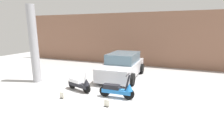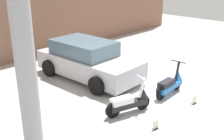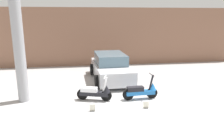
{
  "view_description": "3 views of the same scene",
  "coord_description": "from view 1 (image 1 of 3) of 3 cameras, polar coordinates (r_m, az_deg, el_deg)",
  "views": [
    {
      "loc": [
        2.74,
        -5.62,
        2.7
      ],
      "look_at": [
        -0.31,
        1.97,
        0.75
      ],
      "focal_mm": 28.0,
      "sensor_mm": 36.0,
      "label": 1
    },
    {
      "loc": [
        -6.72,
        -3.77,
        3.86
      ],
      "look_at": [
        -0.77,
        1.84,
        0.83
      ],
      "focal_mm": 45.0,
      "sensor_mm": 36.0,
      "label": 2
    },
    {
      "loc": [
        -1.88,
        -7.51,
        3.24
      ],
      "look_at": [
        -0.45,
        1.99,
        0.88
      ],
      "focal_mm": 35.0,
      "sensor_mm": 36.0,
      "label": 3
    }
  ],
  "objects": [
    {
      "name": "scooter_front_right",
      "position": [
        6.92,
        1.98,
        -6.37
      ],
      "size": [
        1.45,
        0.52,
        1.01
      ],
      "rotation": [
        0.0,
        0.0,
        0.04
      ],
      "color": "black",
      "rests_on": "ground_plane"
    },
    {
      "name": "scooter_front_left",
      "position": [
        7.82,
        -10.48,
        -4.31
      ],
      "size": [
        1.37,
        0.68,
        0.99
      ],
      "rotation": [
        0.0,
        0.0,
        -0.3
      ],
      "color": "black",
      "rests_on": "ground_plane"
    },
    {
      "name": "support_column_side",
      "position": [
        9.57,
        -24.15,
        7.53
      ],
      "size": [
        0.41,
        0.41,
        3.82
      ],
      "primitive_type": "cylinder",
      "color": "#99999E",
      "rests_on": "ground_plane"
    },
    {
      "name": "placard_near_right_scooter",
      "position": [
        6.27,
        -1.75,
        -10.95
      ],
      "size": [
        0.2,
        0.14,
        0.26
      ],
      "rotation": [
        0.0,
        0.0,
        -0.1
      ],
      "color": "black",
      "rests_on": "ground_plane"
    },
    {
      "name": "placard_near_left_scooter",
      "position": [
        7.24,
        -16.02,
        -8.06
      ],
      "size": [
        0.2,
        0.13,
        0.26
      ],
      "rotation": [
        0.0,
        0.0,
        -0.09
      ],
      "color": "black",
      "rests_on": "ground_plane"
    },
    {
      "name": "ground_plane",
      "position": [
        6.81,
        -3.81,
        -9.97
      ],
      "size": [
        28.0,
        28.0,
        0.0
      ],
      "primitive_type": "plane",
      "color": "#B2B2B2"
    },
    {
      "name": "car_rear_left",
      "position": [
        9.84,
        3.47,
        1.38
      ],
      "size": [
        2.05,
        4.06,
        1.36
      ],
      "rotation": [
        0.0,
        0.0,
        -1.54
      ],
      "color": "#B7B7BC",
      "rests_on": "ground_plane"
    },
    {
      "name": "wall_back",
      "position": [
        13.05,
        9.87,
        9.76
      ],
      "size": [
        19.6,
        0.12,
        3.82
      ],
      "primitive_type": "cube",
      "color": "#845B47",
      "rests_on": "ground_plane"
    }
  ]
}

